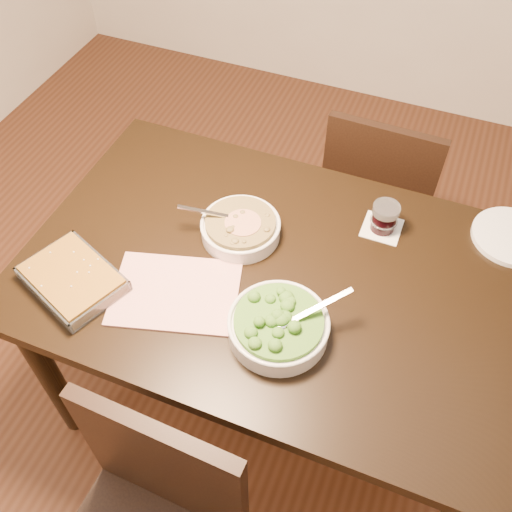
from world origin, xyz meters
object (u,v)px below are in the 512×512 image
baking_dish (73,279)px  chair_far (378,191)px  stew_bowl (241,227)px  broccoli_bowl (278,326)px  table (275,290)px  wine_tumbler (385,217)px  dinner_plate (512,237)px

baking_dish → chair_far: bearing=78.3°
stew_bowl → broccoli_bowl: (0.22, -0.27, 0.00)m
table → baking_dish: baking_dish is taller
chair_far → broccoli_bowl: bearing=86.2°
wine_tumbler → dinner_plate: wine_tumbler is taller
dinner_plate → baking_dish: bearing=-150.5°
chair_far → stew_bowl: bearing=65.9°
table → wine_tumbler: 0.38m
table → stew_bowl: stew_bowl is taller
wine_tumbler → chair_far: size_ratio=0.10×
broccoli_bowl → dinner_plate: (0.51, 0.55, -0.03)m
table → chair_far: (0.16, 0.71, -0.18)m
table → broccoli_bowl: bearing=-68.2°
broccoli_bowl → table: bearing=111.8°
stew_bowl → dinner_plate: stew_bowl is taller
stew_bowl → baking_dish: bearing=-136.2°
broccoli_bowl → wine_tumbler: bearing=70.7°
table → broccoli_bowl: (0.08, -0.19, 0.13)m
baking_dish → dinner_plate: bearing=51.7°
wine_tumbler → baking_dish: bearing=-144.8°
table → wine_tumbler: size_ratio=15.87×
stew_bowl → table: bearing=-30.4°
baking_dish → chair_far: size_ratio=0.37×
wine_tumbler → table: bearing=-131.8°
broccoli_bowl → stew_bowl: bearing=128.6°
stew_bowl → dinner_plate: 0.78m
stew_bowl → chair_far: bearing=64.5°
table → dinner_plate: 0.70m
table → dinner_plate: dinner_plate is taller
table → baking_dish: (-0.49, -0.25, 0.12)m
stew_bowl → wine_tumbler: size_ratio=2.82×
broccoli_bowl → chair_far: (0.08, 0.90, -0.31)m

